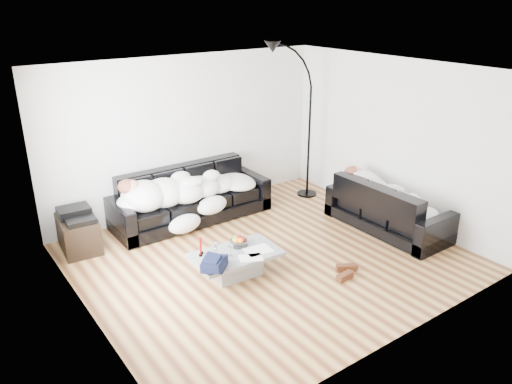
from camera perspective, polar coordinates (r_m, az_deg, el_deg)
ground at (r=7.14m, az=1.42°, el=-7.45°), size 5.00×5.00×0.00m
wall_back at (r=8.43m, az=-7.80°, el=6.52°), size 5.00×0.02×2.60m
wall_left at (r=5.57m, az=-19.50°, el=-2.65°), size 0.02×4.50×2.60m
wall_right at (r=8.29m, az=15.51°, el=5.68°), size 0.02×4.50×2.60m
ceiling at (r=6.30m, az=1.64°, el=13.68°), size 5.00×5.00×0.00m
sofa_back at (r=8.18m, az=-7.41°, el=-0.39°), size 2.60×0.90×0.85m
sofa_right at (r=8.05m, az=14.87°, el=-1.56°), size 0.84×1.96×0.79m
sleeper_back at (r=8.06m, az=-7.31°, el=0.92°), size 2.20×0.76×0.44m
sleeper_right at (r=7.97m, az=15.02°, el=-0.05°), size 0.71×1.68×0.41m
teal_cushion at (r=8.26m, az=11.62°, el=1.74°), size 0.42×0.38×0.20m
coffee_table at (r=6.64m, az=-2.28°, el=-8.22°), size 1.18×0.73×0.33m
fruit_bowl at (r=6.70m, az=-1.98°, el=-5.62°), size 0.23×0.23×0.14m
wine_glass_a at (r=6.54m, az=-4.59°, el=-6.30°), size 0.08×0.08×0.17m
wine_glass_b at (r=6.42m, az=-4.65°, el=-6.87°), size 0.09×0.09×0.16m
wine_glass_c at (r=6.45m, az=-2.93°, el=-6.59°), size 0.09×0.09×0.18m
candle_left at (r=6.46m, az=-6.40°, el=-6.28°), size 0.06×0.06×0.26m
candle_right at (r=6.52m, az=-6.27°, el=-6.13°), size 0.05×0.05×0.23m
newspaper_a at (r=6.61m, az=0.23°, el=-6.63°), size 0.38×0.31×0.01m
newspaper_b at (r=6.43m, az=-0.62°, el=-7.50°), size 0.36×0.31×0.01m
navy_jacket at (r=6.10m, az=-4.99°, el=-7.56°), size 0.47×0.45×0.18m
shoes at (r=6.79m, az=10.17°, el=-8.98°), size 0.47×0.37×0.10m
av_cabinet at (r=7.68m, az=-19.59°, el=-4.51°), size 0.57×0.77×0.50m
stereo at (r=7.55m, az=-19.89°, el=-2.36°), size 0.46×0.36×0.13m
floor_lamp at (r=8.96m, az=6.12°, el=7.01°), size 0.90×0.37×2.45m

